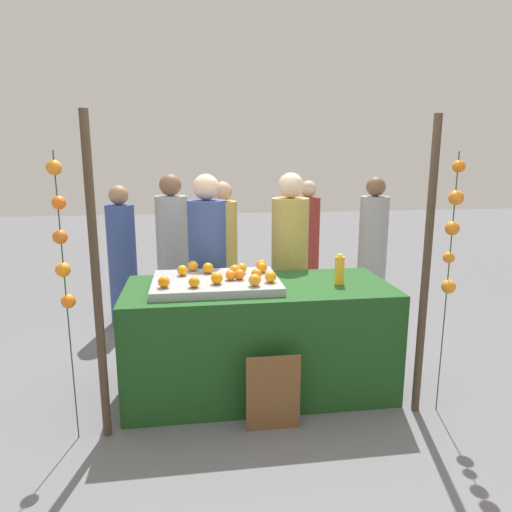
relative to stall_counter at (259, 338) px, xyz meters
name	(u,v)px	position (x,y,z in m)	size (l,w,h in m)	color
ground_plane	(259,388)	(0.00, 0.00, -0.43)	(24.00, 24.00, 0.00)	slate
stall_counter	(259,338)	(0.00, 0.00, 0.00)	(2.05, 0.89, 0.87)	#1E4C1E
orange_tray	(216,283)	(-0.33, 0.02, 0.46)	(0.96, 0.69, 0.06)	#9EA0A5
orange_0	(208,268)	(-0.38, 0.20, 0.54)	(0.09, 0.09, 0.09)	orange
orange_1	(242,268)	(-0.11, 0.16, 0.54)	(0.08, 0.08, 0.08)	orange
orange_2	(270,277)	(0.07, -0.15, 0.54)	(0.09, 0.09, 0.09)	orange
orange_3	(256,274)	(-0.02, -0.04, 0.53)	(0.08, 0.08, 0.08)	orange
orange_4	(240,274)	(-0.15, -0.03, 0.53)	(0.08, 0.08, 0.08)	orange
orange_5	(182,270)	(-0.58, 0.15, 0.53)	(0.08, 0.08, 0.08)	orange
orange_6	(261,265)	(0.06, 0.24, 0.54)	(0.09, 0.09, 0.09)	orange
orange_7	(235,270)	(-0.18, 0.08, 0.54)	(0.09, 0.09, 0.09)	orange
orange_8	(193,266)	(-0.50, 0.29, 0.54)	(0.08, 0.08, 0.08)	orange
orange_9	(194,282)	(-0.49, -0.20, 0.53)	(0.08, 0.08, 0.08)	orange
orange_10	(217,278)	(-0.33, -0.13, 0.54)	(0.09, 0.09, 0.09)	orange
orange_11	(255,280)	(-0.06, -0.23, 0.54)	(0.09, 0.09, 0.09)	orange
orange_12	(164,282)	(-0.71, -0.18, 0.54)	(0.08, 0.08, 0.08)	orange
orange_13	(262,267)	(0.05, 0.16, 0.54)	(0.09, 0.09, 0.09)	orange
orange_14	(230,275)	(-0.22, -0.04, 0.53)	(0.08, 0.08, 0.08)	orange
juice_bottle	(339,270)	(0.63, -0.05, 0.55)	(0.07, 0.07, 0.24)	#FAAB27
chalkboard_sign	(273,393)	(0.02, -0.57, -0.17)	(0.37, 0.03, 0.55)	brown
vendor_left	(208,275)	(-0.37, 0.69, 0.36)	(0.34, 0.34, 1.70)	#384C8C
vendor_right	(289,271)	(0.40, 0.72, 0.36)	(0.34, 0.34, 1.70)	tan
crowd_person_0	(372,252)	(1.57, 1.59, 0.32)	(0.33, 0.33, 1.62)	#99999E
crowd_person_1	(123,260)	(-1.27, 1.73, 0.28)	(0.31, 0.31, 1.54)	#384C8C
crowd_person_2	(173,259)	(-0.71, 1.47, 0.34)	(0.33, 0.33, 1.67)	#99999E
crowd_person_3	(223,258)	(-0.16, 1.62, 0.30)	(0.32, 0.32, 1.58)	tan
crowd_person_4	(307,246)	(0.96, 2.25, 0.29)	(0.31, 0.31, 1.55)	maroon
canopy_post_left	(96,284)	(-1.10, -0.48, 0.62)	(0.06, 0.06, 2.11)	#473828
canopy_post_right	(426,272)	(1.10, -0.48, 0.62)	(0.06, 0.06, 2.11)	#473828
garland_strand_left	(61,241)	(-1.29, -0.50, 0.90)	(0.10, 0.11, 1.88)	#2D4C23
garland_strand_right	(453,232)	(1.26, -0.51, 0.91)	(0.11, 0.11, 1.88)	#2D4C23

